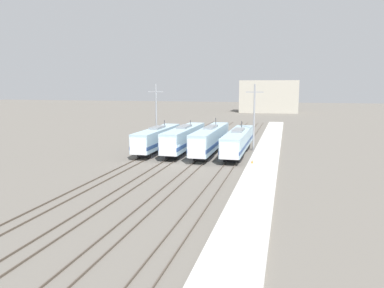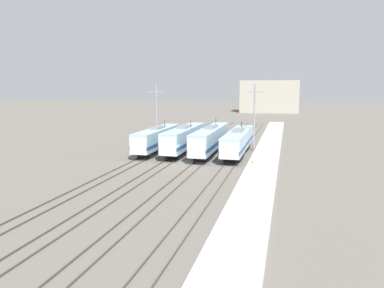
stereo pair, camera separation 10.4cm
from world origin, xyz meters
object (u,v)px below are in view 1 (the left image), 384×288
object	(u,v)px
locomotive_far_right	(238,142)
catenary_tower_right	(254,116)
locomotive_center_right	(210,140)
locomotive_center_left	(184,139)
locomotive_far_left	(157,139)
catenary_tower_left	(156,114)
traffic_cone	(252,162)

from	to	relation	value
locomotive_far_right	catenary_tower_right	distance (m)	6.21
catenary_tower_right	locomotive_center_right	bearing A→B (deg)	-142.66
catenary_tower_right	locomotive_center_left	bearing A→B (deg)	-155.85
locomotive_far_left	locomotive_center_left	bearing A→B (deg)	8.63
catenary_tower_right	catenary_tower_left	bearing A→B (deg)	180.00
locomotive_center_right	traffic_cone	xyz separation A→B (m)	(7.34, -7.78, -1.60)
catenary_tower_right	traffic_cone	size ratio (longest dim) A/B	23.96
locomotive_far_left	catenary_tower_right	size ratio (longest dim) A/B	1.52
locomotive_far_right	catenary_tower_left	xyz separation A→B (m)	(-15.00, 4.52, 3.73)
locomotive_center_left	traffic_cone	world-z (taller)	locomotive_center_left
locomotive_center_left	catenary_tower_left	xyz separation A→B (m)	(-6.31, 4.82, 3.57)
locomotive_center_left	catenary_tower_left	bearing A→B (deg)	142.66
locomotive_center_right	catenary_tower_right	world-z (taller)	catenary_tower_right
locomotive_far_left	traffic_cone	distance (m)	17.63
locomotive_far_right	traffic_cone	distance (m)	8.79
locomotive_center_right	locomotive_far_right	world-z (taller)	locomotive_center_right
catenary_tower_left	traffic_cone	bearing A→B (deg)	-35.13
locomotive_far_left	catenary_tower_left	world-z (taller)	catenary_tower_left
locomotive_center_left	locomotive_center_right	world-z (taller)	locomotive_center_right
locomotive_far_left	locomotive_center_right	bearing A→B (deg)	3.91
locomotive_center_right	catenary_tower_left	size ratio (longest dim) A/B	1.77
locomotive_center_right	locomotive_far_right	distance (m)	4.36
locomotive_far_left	catenary_tower_left	size ratio (longest dim) A/B	1.52
locomotive_far_right	catenary_tower_left	bearing A→B (deg)	163.24
locomotive_center_left	catenary_tower_left	distance (m)	8.71
locomotive_far_right	catenary_tower_right	size ratio (longest dim) A/B	1.74
locomotive_far_left	catenary_tower_right	distance (m)	16.46
locomotive_far_left	locomotive_center_right	xyz separation A→B (m)	(8.69, 0.59, 0.12)
catenary_tower_left	catenary_tower_right	xyz separation A→B (m)	(17.06, 0.00, 0.00)
catenary_tower_right	traffic_cone	bearing A→B (deg)	-85.73
locomotive_far_left	catenary_tower_right	bearing A→B (deg)	19.95
locomotive_center_left	locomotive_center_right	xyz separation A→B (m)	(4.34, -0.07, 0.03)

